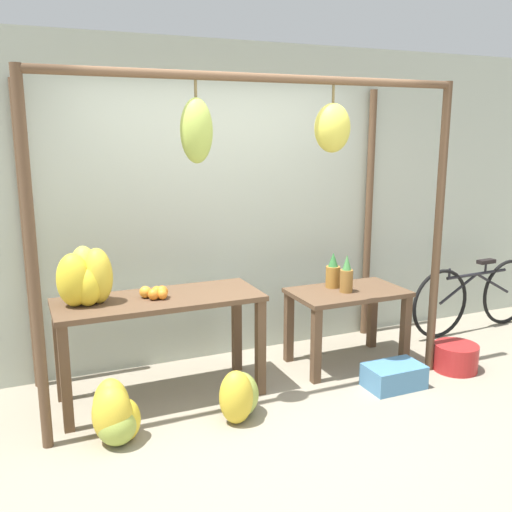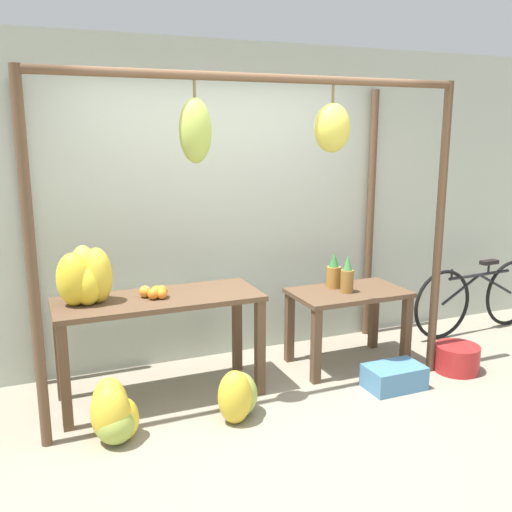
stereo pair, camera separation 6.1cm
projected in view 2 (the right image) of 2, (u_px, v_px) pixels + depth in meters
The scene contains 13 objects.
ground_plane at pixel (286, 426), 4.04m from camera, with size 20.00×20.00×0.00m, color gray.
shop_wall_back at pixel (216, 205), 5.08m from camera, with size 8.00×0.08×2.80m.
stall_awning at pixel (256, 179), 4.25m from camera, with size 3.22×1.16×2.43m.
display_table_main at pixel (159, 314), 4.34m from camera, with size 1.55×0.61×0.81m.
display_table_side at pixel (348, 306), 5.01m from camera, with size 1.00×0.60×0.68m.
banana_pile_on_table at pixel (85, 277), 4.12m from camera, with size 0.45×0.39×0.42m.
orange_pile at pixel (155, 292), 4.28m from camera, with size 0.21×0.18×0.09m.
pineapple_cluster at pixel (340, 275), 4.98m from camera, with size 0.15×0.30×0.33m.
banana_pile_ground_left at pixel (113, 415), 3.81m from camera, with size 0.42×0.42×0.44m.
banana_pile_ground_right at pixel (237, 395), 4.12m from camera, with size 0.39×0.41×0.40m.
fruit_crate_white at pixel (394, 377), 4.61m from camera, with size 0.47×0.30×0.19m.
blue_bucket at pixel (457, 358), 4.94m from camera, with size 0.38×0.38×0.23m.
parked_bicycle at pixel (478, 297), 5.87m from camera, with size 1.67×0.13×0.75m.
Camera 2 is at (-1.61, -3.32, 2.04)m, focal length 40.00 mm.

